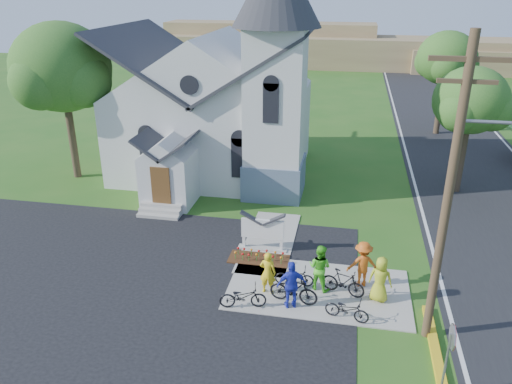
% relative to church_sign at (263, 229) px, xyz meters
% --- Properties ---
extents(ground, '(120.00, 120.00, 0.00)m').
position_rel_church_sign_xyz_m(ground, '(1.20, -3.20, -1.03)').
color(ground, '#265A19').
rests_on(ground, ground).
extents(parking_lot, '(20.00, 16.00, 0.02)m').
position_rel_church_sign_xyz_m(parking_lot, '(-5.80, -5.20, -1.02)').
color(parking_lot, black).
rests_on(parking_lot, ground).
extents(road, '(8.00, 90.00, 0.02)m').
position_rel_church_sign_xyz_m(road, '(11.20, 11.80, -1.02)').
color(road, black).
rests_on(road, ground).
extents(sidewalk, '(7.00, 4.00, 0.05)m').
position_rel_church_sign_xyz_m(sidewalk, '(2.70, -2.70, -1.00)').
color(sidewalk, '#A09C90').
rests_on(sidewalk, ground).
extents(church, '(12.35, 12.00, 13.00)m').
position_rel_church_sign_xyz_m(church, '(-4.28, 9.28, 4.22)').
color(church, silver).
rests_on(church, ground).
extents(church_sign, '(2.20, 0.40, 1.70)m').
position_rel_church_sign_xyz_m(church_sign, '(0.00, 0.00, 0.00)').
color(church_sign, '#A09C90').
rests_on(church_sign, ground).
extents(flower_bed, '(2.60, 1.10, 0.07)m').
position_rel_church_sign_xyz_m(flower_bed, '(0.00, -0.90, -0.99)').
color(flower_bed, '#381B0F').
rests_on(flower_bed, ground).
extents(utility_pole, '(3.45, 0.28, 10.00)m').
position_rel_church_sign_xyz_m(utility_pole, '(6.56, -4.70, 4.38)').
color(utility_pole, '#483724').
rests_on(utility_pole, ground).
extents(stop_sign, '(0.11, 0.76, 2.48)m').
position_rel_church_sign_xyz_m(stop_sign, '(6.63, -7.40, 0.75)').
color(stop_sign, gray).
rests_on(stop_sign, ground).
extents(tree_lot_corner, '(5.60, 5.60, 9.15)m').
position_rel_church_sign_xyz_m(tree_lot_corner, '(-12.80, 6.80, 5.58)').
color(tree_lot_corner, '#3A2D1F').
rests_on(tree_lot_corner, ground).
extents(tree_road_near, '(4.00, 4.00, 7.05)m').
position_rel_church_sign_xyz_m(tree_road_near, '(9.70, 8.80, 4.18)').
color(tree_road_near, '#3A2D1F').
rests_on(tree_road_near, ground).
extents(tree_road_mid, '(4.40, 4.40, 7.80)m').
position_rel_church_sign_xyz_m(tree_road_mid, '(10.20, 20.80, 4.75)').
color(tree_road_mid, '#3A2D1F').
rests_on(tree_road_mid, ground).
extents(distant_hills, '(61.00, 10.00, 5.60)m').
position_rel_church_sign_xyz_m(distant_hills, '(4.56, 53.13, 1.15)').
color(distant_hills, '#7B6345').
rests_on(distant_hills, ground).
extents(cyclist_0, '(0.67, 0.47, 1.74)m').
position_rel_church_sign_xyz_m(cyclist_0, '(0.79, -3.27, -0.11)').
color(cyclist_0, yellow).
rests_on(cyclist_0, sidewalk).
extents(bike_0, '(1.82, 0.97, 0.91)m').
position_rel_church_sign_xyz_m(bike_0, '(0.06, -4.40, -0.52)').
color(bike_0, black).
rests_on(bike_0, sidewalk).
extents(cyclist_1, '(1.11, 0.99, 1.88)m').
position_rel_church_sign_xyz_m(cyclist_1, '(2.70, -2.65, -0.04)').
color(cyclist_1, '#47C524').
rests_on(cyclist_1, sidewalk).
extents(bike_1, '(1.89, 0.79, 1.10)m').
position_rel_church_sign_xyz_m(bike_1, '(1.84, -3.76, -0.42)').
color(bike_1, black).
rests_on(bike_1, sidewalk).
extents(cyclist_2, '(1.19, 0.79, 1.89)m').
position_rel_church_sign_xyz_m(cyclist_2, '(1.80, -4.04, -0.03)').
color(cyclist_2, '#2631BE').
rests_on(cyclist_2, sidewalk).
extents(bike_2, '(1.54, 0.58, 0.80)m').
position_rel_church_sign_xyz_m(bike_2, '(1.74, -2.61, -0.58)').
color(bike_2, black).
rests_on(bike_2, sidewalk).
extents(cyclist_3, '(1.34, 0.95, 1.88)m').
position_rel_church_sign_xyz_m(cyclist_3, '(4.33, -2.08, -0.03)').
color(cyclist_3, '#C95716').
rests_on(cyclist_3, sidewalk).
extents(bike_3, '(1.77, 1.01, 1.03)m').
position_rel_church_sign_xyz_m(bike_3, '(3.64, -2.85, -0.46)').
color(bike_3, black).
rests_on(bike_3, sidewalk).
extents(cyclist_4, '(1.00, 0.79, 1.81)m').
position_rel_church_sign_xyz_m(cyclist_4, '(4.97, -2.99, -0.07)').
color(cyclist_4, '#AEB922').
rests_on(cyclist_4, sidewalk).
extents(bike_4, '(1.67, 0.89, 0.83)m').
position_rel_church_sign_xyz_m(bike_4, '(3.82, -4.40, -0.56)').
color(bike_4, black).
rests_on(bike_4, sidewalk).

